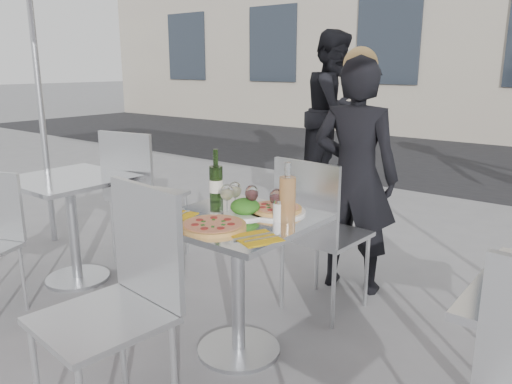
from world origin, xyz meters
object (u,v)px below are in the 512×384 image
Objects in this scene: side_table_left at (71,207)px; wineglass_white_a at (227,194)px; pedestrian_a at (334,112)px; pizza_near at (213,225)px; chair_near at (123,289)px; pizza_far at (276,210)px; salad_plate at (245,208)px; carafe at (287,198)px; wineglass_red_b at (276,198)px; main_table at (238,257)px; chair_far at (317,224)px; wineglass_white_b at (235,191)px; wineglass_red_a at (252,194)px; sugar_shaker at (279,210)px; napkin_right at (257,238)px; wine_bottle at (216,182)px; woman_diner at (355,177)px; side_chair_lfar at (139,186)px; napkin_left at (174,215)px.

side_table_left is 4.76× the size of wineglass_white_a.
pizza_near is (1.44, -3.68, -0.19)m from pedestrian_a.
chair_near reaches higher than pizza_far.
side_table_left is 1.53m from salad_plate.
wineglass_red_b is at bearing -165.51° from carafe.
main_table is at bearing -157.27° from carafe.
salad_plate reaches higher than main_table.
carafe reaches higher than chair_far.
pizza_far is at bearing 86.86° from chair_near.
chair_far reaches higher than wineglass_white_a.
wineglass_white_b is 1.00× the size of wineglass_red_a.
sugar_shaker is (0.23, 0.76, 0.20)m from chair_near.
salad_plate reaches higher than napkin_right.
wineglass_white_a is at bearing -87.10° from wineglass_white_b.
side_table_left is at bearing -172.85° from wine_bottle.
pizza_near is at bearing 75.43° from woman_diner.
wineglass_red_a is at bearing 87.82° from chair_far.
side_chair_lfar is at bearing 162.57° from wine_bottle.
chair_near is 3.45× the size of wine_bottle.
wineglass_red_a is (1.46, -3.42, -0.09)m from pedestrian_a.
wineglass_white_a is at bearing 148.57° from side_chair_lfar.
pedestrian_a is (-1.51, 2.87, 0.37)m from chair_far.
side_chair_lfar reaches higher than wineglass_white_a.
pizza_far is 1.45× the size of napkin_left.
main_table and side_table_left have the same top height.
wine_bottle is at bearing 151.51° from main_table.
napkin_right is (1.69, -3.68, -0.19)m from pedestrian_a.
salad_plate is at bearing 31.41° from wineglass_white_a.
woman_diner is 6.55× the size of napkin_right.
woman_diner is 2.83m from pedestrian_a.
napkin_left is at bearing -157.95° from napkin_right.
chair_far is at bearing 173.69° from side_chair_lfar.
carafe is (1.73, 0.10, 0.33)m from side_table_left.
wineglass_red_a is at bearing 28.11° from napkin_left.
chair_near is 1.80m from side_chair_lfar.
wine_bottle is at bearing 173.84° from carafe.
salad_plate is at bearing 74.10° from woman_diner.
wineglass_red_a is 0.67× the size of napkin_right.
wineglass_red_b is at bearing 154.23° from side_chair_lfar.
wineglass_white_a is at bearing 114.23° from pizza_near.
wineglass_white_a reaches higher than pizza_far.
salad_plate is 1.40× the size of wineglass_red_b.
napkin_left is at bearing -140.30° from salad_plate.
pizza_far reaches higher than main_table.
carafe reaches higher than wineglass_white_b.
woman_diner reaches higher than sugar_shaker.
side_chair_lfar is 6.51× the size of wineglass_red_b.
napkin_left is (-0.27, -0.17, 0.21)m from main_table.
chair_near is 0.60m from napkin_right.
pedestrian_a reaches higher than chair_near.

